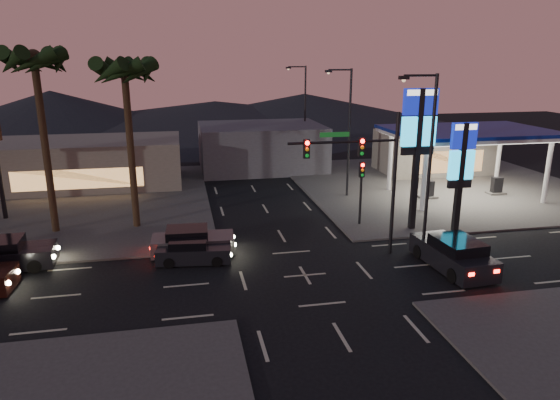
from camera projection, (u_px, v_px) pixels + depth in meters
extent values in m
plane|color=black|center=(305.00, 275.00, 25.59)|extent=(140.00, 140.00, 0.00)
cube|color=#47443F|center=(437.00, 185.00, 43.70)|extent=(24.00, 24.00, 0.12)
cube|color=#47443F|center=(48.00, 205.00, 37.61)|extent=(24.00, 24.00, 0.12)
cylinder|color=silver|center=(424.00, 178.00, 35.48)|extent=(0.36, 0.36, 5.00)
cylinder|color=silver|center=(548.00, 172.00, 37.38)|extent=(0.36, 0.36, 5.00)
cylinder|color=silver|center=(390.00, 162.00, 41.13)|extent=(0.36, 0.36, 5.00)
cylinder|color=silver|center=(499.00, 157.00, 43.04)|extent=(0.36, 0.36, 5.00)
cube|color=silver|center=(469.00, 133.00, 38.52)|extent=(12.00, 8.00, 0.50)
cube|color=white|center=(468.00, 136.00, 38.60)|extent=(11.60, 7.60, 0.06)
cube|color=navy|center=(469.00, 131.00, 38.48)|extent=(12.20, 8.20, 0.25)
cube|color=black|center=(428.00, 189.00, 39.15)|extent=(0.80, 0.50, 1.40)
cube|color=black|center=(497.00, 186.00, 40.29)|extent=(0.80, 0.50, 1.40)
cube|color=#726B5B|center=(432.00, 152.00, 48.26)|extent=(10.00, 6.00, 4.00)
cube|color=black|center=(416.00, 162.00, 31.16)|extent=(0.35, 0.35, 9.00)
cube|color=navy|center=(421.00, 102.00, 30.14)|extent=(2.20, 0.30, 1.60)
cube|color=white|center=(422.00, 92.00, 29.99)|extent=(1.98, 0.32, 0.35)
cube|color=#18AEE9|center=(419.00, 131.00, 30.63)|extent=(2.20, 0.30, 1.80)
cube|color=black|center=(417.00, 151.00, 30.96)|extent=(2.09, 0.28, 0.50)
cube|color=black|center=(460.00, 179.00, 30.96)|extent=(0.35, 0.35, 7.00)
cube|color=navy|center=(464.00, 136.00, 30.22)|extent=(1.60, 0.30, 1.60)
cube|color=white|center=(465.00, 127.00, 30.07)|extent=(1.44, 0.32, 0.35)
cube|color=#18AEE9|center=(461.00, 165.00, 30.72)|extent=(1.60, 0.30, 1.80)
cube|color=black|center=(459.00, 184.00, 31.04)|extent=(1.52, 0.28, 0.50)
cylinder|color=black|center=(394.00, 185.00, 27.42)|extent=(0.20, 0.20, 8.00)
cylinder|color=black|center=(344.00, 142.00, 26.17)|extent=(6.00, 0.14, 0.14)
cube|color=#0C3F14|center=(335.00, 135.00, 25.96)|extent=(1.60, 0.05, 0.25)
cube|color=black|center=(361.00, 147.00, 26.44)|extent=(0.32, 0.25, 1.00)
sphere|color=#FF0C07|center=(363.00, 141.00, 26.21)|extent=(0.22, 0.22, 0.22)
sphere|color=orange|center=(362.00, 147.00, 26.30)|extent=(0.20, 0.20, 0.20)
sphere|color=#0CB226|center=(362.00, 154.00, 26.39)|extent=(0.20, 0.20, 0.20)
cube|color=black|center=(307.00, 149.00, 25.87)|extent=(0.32, 0.25, 1.00)
sphere|color=#FF0C07|center=(307.00, 143.00, 25.64)|extent=(0.22, 0.22, 0.22)
sphere|color=orange|center=(307.00, 149.00, 25.73)|extent=(0.20, 0.20, 0.20)
sphere|color=#0CB226|center=(307.00, 156.00, 25.82)|extent=(0.20, 0.20, 0.20)
cylinder|color=black|center=(361.00, 196.00, 32.68)|extent=(0.16, 0.16, 4.00)
cube|color=black|center=(362.00, 170.00, 32.19)|extent=(0.32, 0.25, 1.00)
sphere|color=#FF0C07|center=(363.00, 165.00, 31.96)|extent=(0.22, 0.22, 0.22)
sphere|color=orange|center=(363.00, 170.00, 32.05)|extent=(0.20, 0.20, 0.20)
sphere|color=#0CB226|center=(362.00, 175.00, 32.14)|extent=(0.20, 0.20, 0.20)
cylinder|color=black|center=(429.00, 170.00, 26.49)|extent=(0.18, 0.18, 10.00)
cylinder|color=black|center=(421.00, 75.00, 24.98)|extent=(1.80, 0.12, 0.12)
cube|color=black|center=(404.00, 78.00, 24.83)|extent=(0.50, 0.25, 0.18)
sphere|color=#FFCC8C|center=(404.00, 80.00, 24.87)|extent=(0.20, 0.20, 0.20)
cylinder|color=black|center=(349.00, 135.00, 38.75)|extent=(0.18, 0.18, 10.00)
cylinder|color=black|center=(340.00, 70.00, 37.23)|extent=(1.80, 0.12, 0.12)
cube|color=black|center=(328.00, 71.00, 37.09)|extent=(0.50, 0.25, 0.18)
sphere|color=#FFCC8C|center=(328.00, 73.00, 37.12)|extent=(0.20, 0.20, 0.20)
cylinder|color=black|center=(305.00, 115.00, 51.95)|extent=(0.18, 0.18, 10.00)
cylinder|color=black|center=(297.00, 67.00, 50.43)|extent=(1.80, 0.12, 0.12)
cube|color=black|center=(288.00, 68.00, 50.29)|extent=(0.50, 0.25, 0.18)
sphere|color=#FFCC8C|center=(288.00, 69.00, 50.32)|extent=(0.20, 0.20, 0.20)
cylinder|color=black|center=(131.00, 151.00, 31.43)|extent=(0.44, 0.44, 10.20)
sphere|color=black|center=(124.00, 67.00, 30.04)|extent=(0.90, 0.90, 0.90)
cone|color=black|center=(147.00, 72.00, 30.37)|extent=(0.90, 2.74, 1.91)
cone|color=black|center=(141.00, 72.00, 31.16)|extent=(2.57, 2.57, 1.91)
cone|color=black|center=(126.00, 72.00, 31.35)|extent=(2.74, 0.90, 1.91)
cone|color=black|center=(110.00, 72.00, 30.81)|extent=(2.57, 2.57, 1.91)
cone|color=black|center=(102.00, 73.00, 29.87)|extent=(0.90, 2.74, 1.91)
cone|color=black|center=(106.00, 73.00, 29.08)|extent=(2.57, 2.57, 1.91)
cone|color=black|center=(122.00, 73.00, 28.89)|extent=(2.74, 0.90, 1.91)
cone|color=black|center=(139.00, 73.00, 29.43)|extent=(2.57, 2.57, 1.91)
cylinder|color=black|center=(46.00, 149.00, 30.40)|extent=(0.44, 0.44, 10.80)
sphere|color=black|center=(34.00, 57.00, 28.92)|extent=(0.90, 0.90, 0.90)
cone|color=black|center=(58.00, 62.00, 29.25)|extent=(0.90, 2.74, 1.91)
cone|color=black|center=(55.00, 62.00, 30.05)|extent=(2.57, 2.57, 1.91)
cone|color=black|center=(40.00, 62.00, 30.23)|extent=(2.74, 0.90, 1.91)
cone|color=black|center=(22.00, 62.00, 29.70)|extent=(2.57, 2.57, 1.91)
cone|color=black|center=(10.00, 62.00, 28.76)|extent=(0.90, 2.74, 1.91)
cone|color=black|center=(12.00, 62.00, 27.96)|extent=(2.57, 2.57, 1.91)
cone|color=black|center=(28.00, 63.00, 27.78)|extent=(2.74, 0.90, 1.91)
cone|color=black|center=(47.00, 62.00, 28.31)|extent=(2.57, 2.57, 1.91)
cylinder|color=black|center=(0.00, 177.00, 33.60)|extent=(0.30, 0.30, 6.00)
cube|color=#726B5B|center=(86.00, 163.00, 43.12)|extent=(16.00, 8.00, 4.00)
cube|color=#4C4C51|center=(261.00, 147.00, 49.88)|extent=(12.00, 9.00, 4.40)
cone|color=black|center=(52.00, 110.00, 76.58)|extent=(40.00, 40.00, 6.00)
cone|color=black|center=(304.00, 109.00, 84.32)|extent=(50.00, 50.00, 5.00)
cone|color=black|center=(215.00, 114.00, 81.60)|extent=(60.00, 60.00, 4.00)
cube|color=black|center=(194.00, 253.00, 27.17)|extent=(4.15, 2.12, 0.81)
cube|color=black|center=(189.00, 244.00, 27.00)|extent=(2.16, 1.76, 0.59)
cylinder|color=black|center=(218.00, 251.00, 28.06)|extent=(0.60, 0.28, 0.58)
cylinder|color=black|center=(217.00, 261.00, 26.59)|extent=(0.60, 0.28, 0.58)
cylinder|color=black|center=(173.00, 252.00, 27.86)|extent=(0.60, 0.28, 0.58)
cylinder|color=black|center=(169.00, 263.00, 26.39)|extent=(0.60, 0.28, 0.58)
sphere|color=#FFF2BF|center=(231.00, 247.00, 27.83)|extent=(0.20, 0.20, 0.20)
sphere|color=#FFF2BF|center=(231.00, 255.00, 26.79)|extent=(0.20, 0.20, 0.20)
cube|color=#FF140A|center=(158.00, 248.00, 27.49)|extent=(0.10, 0.23, 0.13)
cube|color=#FF140A|center=(155.00, 256.00, 26.45)|extent=(0.10, 0.23, 0.13)
cylinder|color=black|center=(1.00, 277.00, 24.59)|extent=(0.71, 0.29, 0.70)
sphere|color=#FFF2BF|center=(18.00, 272.00, 24.38)|extent=(0.24, 0.24, 0.24)
sphere|color=#FFF2BF|center=(8.00, 283.00, 23.13)|extent=(0.24, 0.24, 0.24)
cube|color=#4D4E4F|center=(193.00, 244.00, 28.29)|extent=(4.68, 2.15, 0.94)
cube|color=black|center=(187.00, 234.00, 28.08)|extent=(2.38, 1.88, 0.68)
cylinder|color=black|center=(219.00, 241.00, 29.41)|extent=(0.68, 0.28, 0.67)
cylinder|color=black|center=(220.00, 252.00, 27.72)|extent=(0.68, 0.28, 0.67)
cylinder|color=black|center=(168.00, 244.00, 28.99)|extent=(0.68, 0.28, 0.67)
cylinder|color=black|center=(166.00, 255.00, 27.30)|extent=(0.68, 0.28, 0.67)
sphere|color=#FFF2BF|center=(233.00, 237.00, 29.20)|extent=(0.23, 0.23, 0.23)
sphere|color=#FFF2BF|center=(234.00, 245.00, 28.01)|extent=(0.23, 0.23, 0.23)
cube|color=#FF140A|center=(153.00, 240.00, 28.51)|extent=(0.10, 0.26, 0.15)
cube|color=#FF140A|center=(151.00, 248.00, 27.32)|extent=(0.10, 0.26, 0.15)
cube|color=black|center=(6.00, 258.00, 26.25)|extent=(5.00, 2.30, 1.00)
cylinder|color=black|center=(42.00, 253.00, 27.57)|extent=(0.72, 0.30, 0.71)
cylinder|color=black|center=(35.00, 266.00, 25.81)|extent=(0.72, 0.30, 0.71)
sphere|color=#FFF2BF|center=(58.00, 248.00, 27.43)|extent=(0.24, 0.24, 0.24)
sphere|color=#FFF2BF|center=(53.00, 257.00, 26.18)|extent=(0.24, 0.24, 0.24)
cube|color=black|center=(452.00, 256.00, 26.35)|extent=(2.52, 5.30, 1.06)
cube|color=black|center=(457.00, 246.00, 25.83)|extent=(2.17, 2.71, 0.76)
cylinder|color=black|center=(419.00, 252.00, 27.70)|extent=(0.33, 0.77, 0.75)
cylinder|color=black|center=(450.00, 248.00, 28.20)|extent=(0.33, 0.77, 0.75)
cylinder|color=black|center=(453.00, 276.00, 24.65)|extent=(0.33, 0.77, 0.75)
cylinder|color=black|center=(488.00, 271.00, 25.15)|extent=(0.33, 0.77, 0.75)
cube|color=#FF140A|center=(471.00, 274.00, 23.73)|extent=(0.30, 0.11, 0.16)
cube|color=#FF140A|center=(497.00, 271.00, 24.08)|extent=(0.30, 0.11, 0.16)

